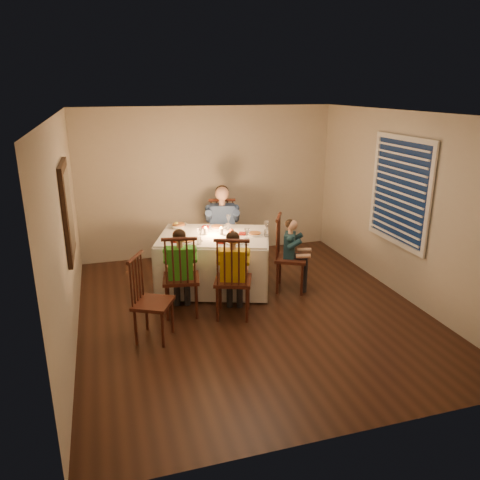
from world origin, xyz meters
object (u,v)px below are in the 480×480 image
object	(u,v)px
chair_near_right	(233,315)
chair_end	(290,289)
chair_extra	(155,338)
child_teal	(290,289)
child_green	(183,313)
adult	(223,267)
chair_near_left	(183,313)
serving_bowl	(179,226)
chair_adult	(223,267)
dining_table	(214,250)
child_yellow	(233,315)

from	to	relation	value
chair_near_right	chair_end	bearing A→B (deg)	-131.29
chair_extra	child_teal	bearing A→B (deg)	-40.70
chair_near_right	child_green	xyz separation A→B (m)	(-0.64, 0.25, 0.00)
child_teal	adult	bearing A→B (deg)	59.74
chair_near_right	chair_end	size ratio (longest dim) A/B	1.00
chair_near_left	serving_bowl	world-z (taller)	serving_bowl
chair_end	chair_near_right	bearing A→B (deg)	145.54
adult	chair_near_right	bearing A→B (deg)	-86.64
chair_end	child_teal	distance (m)	0.00
chair_near_left	child_green	distance (m)	0.00
chair_adult	chair_near_right	world-z (taller)	same
chair_adult	adult	bearing A→B (deg)	0.00
chair_extra	chair_near_right	bearing A→B (deg)	-47.19
chair_extra	child_green	xyz separation A→B (m)	(0.43, 0.56, 0.00)
chair_end	child_green	world-z (taller)	child_green
dining_table	adult	bearing A→B (deg)	85.96
chair_extra	child_green	world-z (taller)	child_green
chair_adult	chair_end	bearing A→B (deg)	-43.89
dining_table	chair_adult	size ratio (longest dim) A/B	1.66
chair_adult	chair_extra	size ratio (longest dim) A/B	1.08
chair_end	serving_bowl	distance (m)	1.95
serving_bowl	chair_adult	bearing A→B (deg)	20.08
adult	child_green	world-z (taller)	adult
adult	child_green	bearing A→B (deg)	-109.24
chair_end	serving_bowl	xyz separation A→B (m)	(-1.51, 0.88, 0.87)
child_teal	chair_end	bearing A→B (deg)	0.00
dining_table	child_yellow	bearing A→B (deg)	-69.53
chair_near_right	child_yellow	bearing A→B (deg)	-0.00
dining_table	child_yellow	world-z (taller)	dining_table
chair_adult	child_yellow	xyz separation A→B (m)	(-0.31, -1.73, 0.00)
child_green	chair_extra	bearing A→B (deg)	62.27
dining_table	child_teal	distance (m)	1.29
chair_extra	adult	size ratio (longest dim) A/B	0.76
chair_adult	child_green	world-z (taller)	child_green
child_yellow	serving_bowl	distance (m)	1.75
chair_near_right	adult	world-z (taller)	adult
chair_near_left	child_teal	size ratio (longest dim) A/B	1.05
chair_adult	chair_end	xyz separation A→B (m)	(0.74, -1.16, 0.00)
chair_near_right	chair_end	xyz separation A→B (m)	(1.05, 0.57, 0.00)
dining_table	child_yellow	xyz separation A→B (m)	(0.02, -0.96, -0.60)
child_green	child_teal	size ratio (longest dim) A/B	1.10
child_green	child_teal	world-z (taller)	child_green
chair_end	child_green	size ratio (longest dim) A/B	0.95
dining_table	chair_near_right	distance (m)	1.13
chair_adult	chair_end	world-z (taller)	same
chair_near_left	adult	world-z (taller)	adult
adult	serving_bowl	xyz separation A→B (m)	(-0.76, -0.28, 0.87)
chair_near_right	chair_extra	distance (m)	1.11
serving_bowl	chair_extra	bearing A→B (deg)	-109.28
chair_end	child_yellow	distance (m)	1.20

